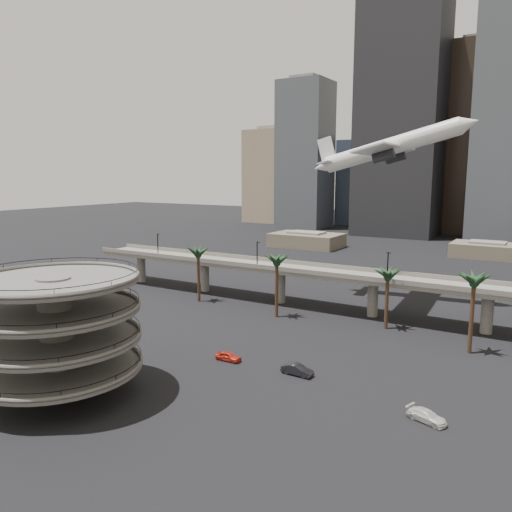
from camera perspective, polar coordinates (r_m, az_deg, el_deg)
The scene contains 10 objects.
ground at distance 68.69m, azimuth -11.73°, elevation -16.40°, with size 700.00×700.00×0.00m, color black.
parking_ramp at distance 71.94m, azimuth -21.88°, elevation -7.30°, with size 22.20×22.20×17.35m.
overpass at distance 110.85m, azimuth 7.86°, elevation -2.34°, with size 130.00×9.30×14.70m.
palm_trees at distance 98.83m, azimuth 12.26°, elevation -1.55°, with size 76.40×18.40×14.00m.
low_buildings at distance 192.36m, azimuth 20.18°, elevation 0.77°, with size 135.00×27.50×6.80m.
skyline at distance 263.81m, azimuth 25.77°, elevation 11.93°, with size 269.00×86.00×124.90m.
airborne_jet at distance 121.31m, azimuth 15.01°, elevation 11.89°, with size 37.99×33.57×13.64m.
car_a at distance 81.68m, azimuth -3.17°, elevation -11.38°, with size 1.72×4.28×1.46m, color red.
car_b at distance 76.42m, azimuth 4.74°, elevation -12.83°, with size 1.70×4.89×1.61m, color black.
car_c at distance 66.58m, azimuth 18.93°, elevation -16.91°, with size 2.01×4.94×1.43m, color silver.
Camera 1 is at (42.88, -44.77, 29.60)m, focal length 35.00 mm.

